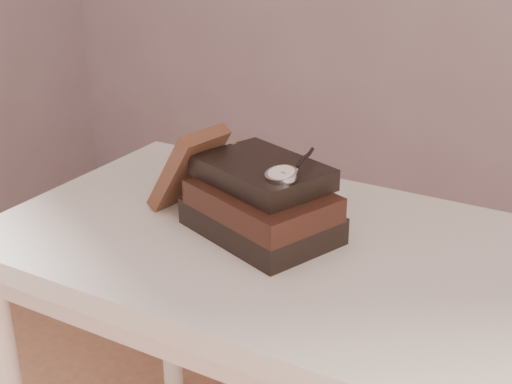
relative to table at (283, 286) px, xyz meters
The scene contains 5 objects.
table is the anchor object (origin of this frame).
book_stack 0.16m from the table, behind, with size 0.29×0.25×0.13m.
journal 0.27m from the table, behind, with size 0.03×0.11×0.18m, color #3B2116.
pocket_watch 0.23m from the table, 66.57° to the right, with size 0.07×0.16×0.02m.
eyeglasses 0.22m from the table, 131.43° to the left, with size 0.14×0.15×0.05m.
Camera 1 is at (0.49, -0.59, 1.29)m, focal length 48.93 mm.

